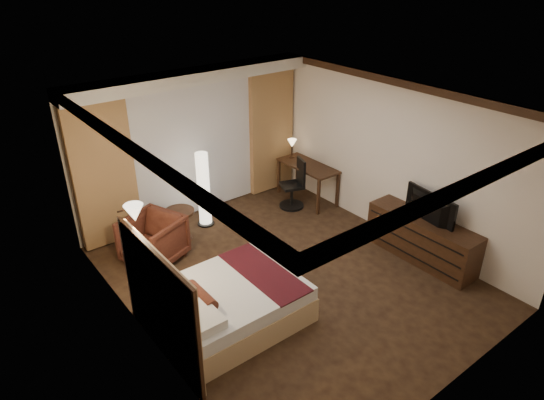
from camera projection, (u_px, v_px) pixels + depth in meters
floor at (288, 276)px, 7.43m from camera, size 4.50×5.50×0.01m
ceiling at (291, 104)px, 6.20m from camera, size 4.50×5.50×0.01m
back_wall at (192, 143)px, 8.74m from camera, size 4.50×0.02×2.70m
left_wall at (140, 252)px, 5.59m from camera, size 0.02×5.50×2.70m
right_wall at (393, 160)px, 8.05m from camera, size 0.02×5.50×2.70m
crown_molding at (291, 108)px, 6.23m from camera, size 4.50×5.50×0.12m
soffit at (194, 76)px, 8.00m from camera, size 4.50×0.50×0.20m
curtain_sheer at (195, 150)px, 8.73m from camera, size 2.48×0.04×2.45m
curtain_left_drape at (104, 175)px, 7.76m from camera, size 1.00×0.14×2.45m
curtain_right_drape at (271, 131)px, 9.62m from camera, size 1.00×0.14×2.45m
wall_sconce at (134, 213)px, 5.85m from camera, size 0.24×0.24×0.24m
bed at (230, 304)px, 6.41m from camera, size 1.87×1.46×0.55m
headboard at (161, 304)px, 5.68m from camera, size 0.12×1.76×1.50m
armchair at (153, 238)px, 7.63m from camera, size 1.02×1.04×0.84m
side_table at (181, 225)px, 8.26m from camera, size 0.51×0.51×0.56m
floor_lamp at (204, 189)px, 8.53m from camera, size 0.30×0.30×1.40m
desk at (307, 182)px, 9.56m from camera, size 0.55×1.28×0.75m
desk_lamp at (292, 149)px, 9.66m from camera, size 0.18×0.18×0.34m
office_chair at (292, 184)px, 9.23m from camera, size 0.61×0.61×0.98m
dresser at (422, 239)px, 7.72m from camera, size 0.50×1.85×0.72m
television at (426, 204)px, 7.41m from camera, size 0.69×1.04×0.13m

